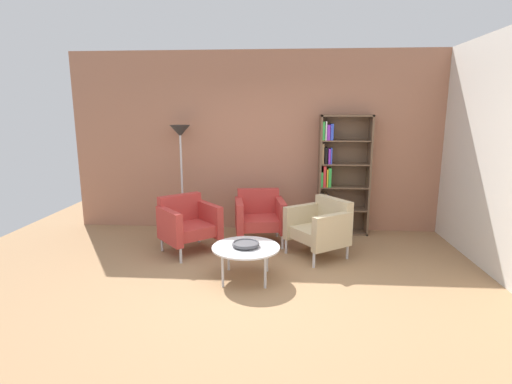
{
  "coord_description": "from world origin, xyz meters",
  "views": [
    {
      "loc": [
        0.29,
        -4.04,
        1.96
      ],
      "look_at": [
        -0.06,
        0.84,
        0.95
      ],
      "focal_mm": 27.67,
      "sensor_mm": 36.0,
      "label": 1
    }
  ],
  "objects_px": {
    "armchair_by_bookshelf": "(260,215)",
    "armchair_corner_red": "(188,223)",
    "bookshelf_tall": "(339,176)",
    "armchair_spare_guest": "(321,226)",
    "floor_lamp_torchiere": "(181,144)",
    "coffee_table_low": "(246,249)",
    "decorative_bowl": "(246,244)"
  },
  "relations": [
    {
      "from": "armchair_by_bookshelf",
      "to": "armchair_corner_red",
      "type": "distance_m",
      "value": 1.09
    },
    {
      "from": "bookshelf_tall",
      "to": "armchair_corner_red",
      "type": "distance_m",
      "value": 2.5
    },
    {
      "from": "bookshelf_tall",
      "to": "armchair_spare_guest",
      "type": "relative_size",
      "value": 2.01
    },
    {
      "from": "floor_lamp_torchiere",
      "to": "coffee_table_low",
      "type": "bearing_deg",
      "value": -56.12
    },
    {
      "from": "decorative_bowl",
      "to": "armchair_spare_guest",
      "type": "bearing_deg",
      "value": 41.93
    },
    {
      "from": "bookshelf_tall",
      "to": "floor_lamp_torchiere",
      "type": "xyz_separation_m",
      "value": [
        -2.51,
        -0.11,
        0.5
      ]
    },
    {
      "from": "floor_lamp_torchiere",
      "to": "armchair_corner_red",
      "type": "bearing_deg",
      "value": -71.73
    },
    {
      "from": "decorative_bowl",
      "to": "floor_lamp_torchiere",
      "type": "distance_m",
      "value": 2.39
    },
    {
      "from": "coffee_table_low",
      "to": "armchair_by_bookshelf",
      "type": "xyz_separation_m",
      "value": [
        0.08,
        1.36,
        0.04
      ]
    },
    {
      "from": "coffee_table_low",
      "to": "armchair_spare_guest",
      "type": "distance_m",
      "value": 1.27
    },
    {
      "from": "coffee_table_low",
      "to": "armchair_by_bookshelf",
      "type": "distance_m",
      "value": 1.36
    },
    {
      "from": "armchair_by_bookshelf",
      "to": "coffee_table_low",
      "type": "bearing_deg",
      "value": -102.28
    },
    {
      "from": "armchair_corner_red",
      "to": "floor_lamp_torchiere",
      "type": "distance_m",
      "value": 1.41
    },
    {
      "from": "decorative_bowl",
      "to": "armchair_by_bookshelf",
      "type": "xyz_separation_m",
      "value": [
        0.08,
        1.36,
        -0.02
      ]
    },
    {
      "from": "armchair_by_bookshelf",
      "to": "armchair_spare_guest",
      "type": "relative_size",
      "value": 0.85
    },
    {
      "from": "armchair_spare_guest",
      "to": "floor_lamp_torchiere",
      "type": "bearing_deg",
      "value": -149.54
    },
    {
      "from": "decorative_bowl",
      "to": "armchair_by_bookshelf",
      "type": "distance_m",
      "value": 1.36
    },
    {
      "from": "bookshelf_tall",
      "to": "decorative_bowl",
      "type": "bearing_deg",
      "value": -124.27
    },
    {
      "from": "armchair_spare_guest",
      "to": "armchair_corner_red",
      "type": "xyz_separation_m",
      "value": [
        -1.85,
        0.05,
        0.0
      ]
    },
    {
      "from": "bookshelf_tall",
      "to": "armchair_spare_guest",
      "type": "distance_m",
      "value": 1.25
    },
    {
      "from": "coffee_table_low",
      "to": "armchair_by_bookshelf",
      "type": "height_order",
      "value": "armchair_by_bookshelf"
    },
    {
      "from": "bookshelf_tall",
      "to": "armchair_by_bookshelf",
      "type": "height_order",
      "value": "bookshelf_tall"
    },
    {
      "from": "armchair_corner_red",
      "to": "armchair_spare_guest",
      "type": "bearing_deg",
      "value": -42.97
    },
    {
      "from": "decorative_bowl",
      "to": "bookshelf_tall",
      "type": "bearing_deg",
      "value": 55.73
    },
    {
      "from": "coffee_table_low",
      "to": "armchair_by_bookshelf",
      "type": "relative_size",
      "value": 0.99
    },
    {
      "from": "floor_lamp_torchiere",
      "to": "armchair_spare_guest",
      "type": "bearing_deg",
      "value": -23.91
    },
    {
      "from": "floor_lamp_torchiere",
      "to": "bookshelf_tall",
      "type": "bearing_deg",
      "value": 2.6
    },
    {
      "from": "armchair_corner_red",
      "to": "floor_lamp_torchiere",
      "type": "bearing_deg",
      "value": 66.74
    },
    {
      "from": "armchair_spare_guest",
      "to": "armchair_corner_red",
      "type": "bearing_deg",
      "value": -127.07
    },
    {
      "from": "decorative_bowl",
      "to": "floor_lamp_torchiere",
      "type": "relative_size",
      "value": 0.18
    },
    {
      "from": "bookshelf_tall",
      "to": "decorative_bowl",
      "type": "distance_m",
      "value": 2.37
    },
    {
      "from": "armchair_by_bookshelf",
      "to": "armchair_spare_guest",
      "type": "xyz_separation_m",
      "value": [
        0.87,
        -0.51,
        0.0
      ]
    }
  ]
}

